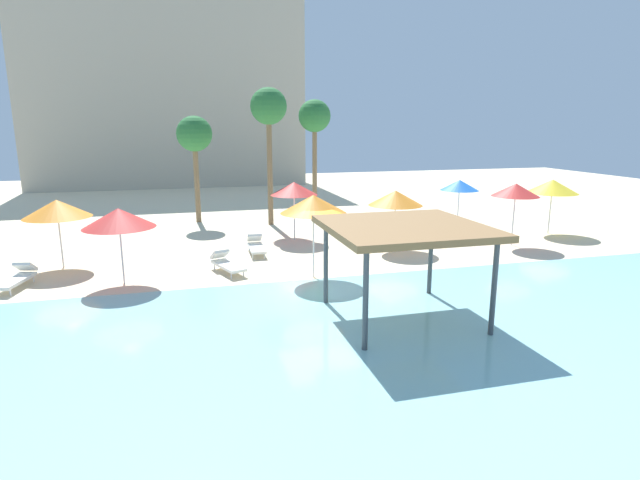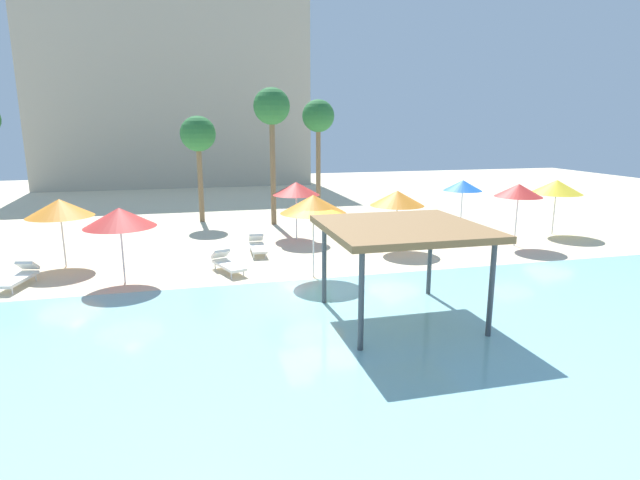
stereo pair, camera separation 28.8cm
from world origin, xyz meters
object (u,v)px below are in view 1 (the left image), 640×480
(beach_umbrella_blue_3, at_px, (460,185))
(beach_umbrella_yellow_6, at_px, (552,186))
(palm_tree_0, at_px, (194,136))
(beach_umbrella_orange_1, at_px, (57,209))
(palm_tree_1, at_px, (315,119))
(lounge_chair_2, at_px, (256,246))
(palm_tree_3, at_px, (269,110))
(shade_pavilion, at_px, (404,231))
(beach_umbrella_red_2, at_px, (516,190))
(beach_umbrella_orange_4, at_px, (313,204))
(beach_umbrella_orange_5, at_px, (396,198))
(beach_umbrella_red_0, at_px, (119,218))
(lounge_chair_0, at_px, (17,278))
(beach_umbrella_red_7, at_px, (294,189))
(lounge_chair_1, at_px, (226,263))

(beach_umbrella_blue_3, relative_size, beach_umbrella_yellow_6, 0.95)
(beach_umbrella_blue_3, distance_m, palm_tree_0, 14.18)
(beach_umbrella_orange_1, xyz_separation_m, palm_tree_1, (12.29, 9.45, 3.35))
(lounge_chair_2, height_order, palm_tree_3, palm_tree_3)
(beach_umbrella_orange_1, bearing_deg, shade_pavilion, -38.61)
(shade_pavilion, distance_m, beach_umbrella_red_2, 10.94)
(lounge_chair_2, bearing_deg, beach_umbrella_blue_3, 103.66)
(beach_umbrella_orange_4, bearing_deg, beach_umbrella_orange_5, 35.08)
(beach_umbrella_orange_1, bearing_deg, palm_tree_3, 35.41)
(beach_umbrella_orange_4, relative_size, beach_umbrella_orange_5, 1.14)
(beach_umbrella_red_2, xyz_separation_m, palm_tree_3, (-9.60, 7.63, 3.53))
(beach_umbrella_red_0, distance_m, beach_umbrella_orange_5, 11.03)
(palm_tree_1, bearing_deg, beach_umbrella_orange_1, -142.44)
(beach_umbrella_red_2, distance_m, lounge_chair_0, 19.76)
(beach_umbrella_red_0, xyz_separation_m, beach_umbrella_blue_3, (15.68, 5.28, 0.02))
(beach_umbrella_orange_4, bearing_deg, beach_umbrella_red_0, 171.52)
(beach_umbrella_red_7, height_order, lounge_chair_0, beach_umbrella_red_7)
(shade_pavilion, bearing_deg, beach_umbrella_orange_4, 106.93)
(shade_pavilion, relative_size, lounge_chair_2, 2.16)
(beach_umbrella_orange_4, height_order, beach_umbrella_red_7, beach_umbrella_orange_4)
(beach_umbrella_orange_5, bearing_deg, lounge_chair_1, -167.41)
(beach_umbrella_orange_4, relative_size, lounge_chair_1, 1.48)
(beach_umbrella_red_2, xyz_separation_m, beach_umbrella_orange_5, (-5.41, 0.64, -0.24))
(beach_umbrella_red_7, height_order, palm_tree_0, palm_tree_0)
(beach_umbrella_red_0, relative_size, palm_tree_1, 0.38)
(shade_pavilion, bearing_deg, beach_umbrella_orange_1, 141.39)
(lounge_chair_2, bearing_deg, beach_umbrella_orange_1, -86.33)
(lounge_chair_0, bearing_deg, shade_pavilion, 74.99)
(lounge_chair_0, xyz_separation_m, lounge_chair_2, (8.33, 2.49, 0.00))
(beach_umbrella_orange_5, xyz_separation_m, palm_tree_0, (-7.94, 8.77, 2.44))
(palm_tree_0, height_order, palm_tree_3, palm_tree_3)
(beach_umbrella_blue_3, relative_size, beach_umbrella_red_7, 0.94)
(beach_umbrella_red_0, bearing_deg, shade_pavilion, -35.02)
(palm_tree_3, bearing_deg, beach_umbrella_orange_4, -91.18)
(beach_umbrella_orange_5, relative_size, beach_umbrella_yellow_6, 0.96)
(beach_umbrella_blue_3, distance_m, lounge_chair_1, 13.23)
(beach_umbrella_red_0, bearing_deg, beach_umbrella_orange_4, -8.48)
(beach_umbrella_orange_1, height_order, lounge_chair_2, beach_umbrella_orange_1)
(lounge_chair_1, height_order, palm_tree_3, palm_tree_3)
(lounge_chair_0, height_order, lounge_chair_1, same)
(beach_umbrella_blue_3, height_order, beach_umbrella_orange_5, beach_umbrella_orange_5)
(beach_umbrella_orange_5, height_order, palm_tree_1, palm_tree_1)
(beach_umbrella_red_7, bearing_deg, beach_umbrella_orange_1, -165.84)
(shade_pavilion, relative_size, lounge_chair_0, 2.08)
(beach_umbrella_red_0, bearing_deg, beach_umbrella_orange_1, 131.92)
(beach_umbrella_blue_3, relative_size, lounge_chair_1, 1.29)
(beach_umbrella_red_0, height_order, lounge_chair_0, beach_umbrella_red_0)
(lounge_chair_0, bearing_deg, beach_umbrella_orange_5, 109.62)
(beach_umbrella_orange_4, bearing_deg, beach_umbrella_red_7, 84.01)
(beach_umbrella_orange_1, height_order, lounge_chair_0, beach_umbrella_orange_1)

